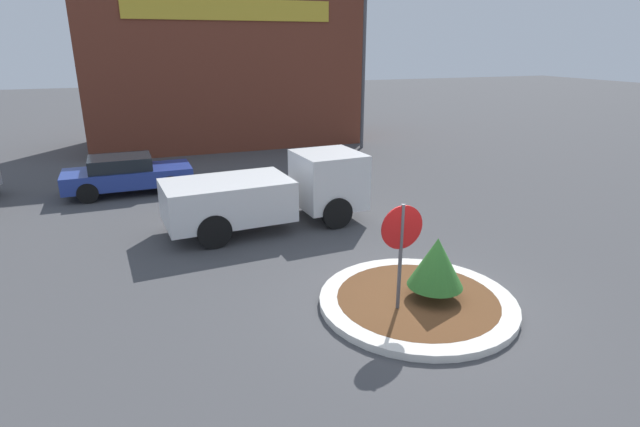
% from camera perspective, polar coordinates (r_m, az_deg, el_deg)
% --- Properties ---
extents(ground_plane, '(120.00, 120.00, 0.00)m').
position_cam_1_polar(ground_plane, '(10.33, 11.00, -10.19)').
color(ground_plane, '#474749').
extents(traffic_island, '(3.91, 3.91, 0.15)m').
position_cam_1_polar(traffic_island, '(10.30, 11.02, -9.83)').
color(traffic_island, silver).
rests_on(traffic_island, ground_plane).
extents(stop_sign, '(0.84, 0.07, 2.23)m').
position_cam_1_polar(stop_sign, '(9.25, 9.28, -2.92)').
color(stop_sign, '#4C4C51').
rests_on(stop_sign, ground_plane).
extents(island_shrub, '(1.10, 1.10, 1.27)m').
position_cam_1_polar(island_shrub, '(10.02, 13.17, -5.44)').
color(island_shrub, brown).
rests_on(island_shrub, traffic_island).
extents(utility_truck, '(5.73, 2.38, 1.98)m').
position_cam_1_polar(utility_truck, '(14.06, -5.48, 2.49)').
color(utility_truck, silver).
rests_on(utility_truck, ground_plane).
extents(storefront_building, '(13.22, 6.07, 7.21)m').
position_cam_1_polar(storefront_building, '(27.09, -11.04, 15.63)').
color(storefront_building, brown).
rests_on(storefront_building, ground_plane).
extents(parked_sedan_blue, '(4.26, 1.88, 1.31)m').
position_cam_1_polar(parked_sedan_blue, '(18.62, -21.23, 4.25)').
color(parked_sedan_blue, navy).
rests_on(parked_sedan_blue, ground_plane).
extents(light_pole, '(0.70, 0.30, 7.42)m').
position_cam_1_polar(light_pole, '(24.97, 5.03, 17.19)').
color(light_pole, '#4C4C51').
rests_on(light_pole, ground_plane).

